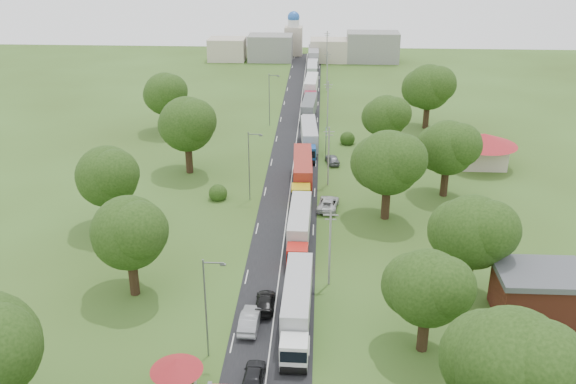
# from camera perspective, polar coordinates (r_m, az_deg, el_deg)

# --- Properties ---
(ground) EXTENTS (260.00, 260.00, 0.00)m
(ground) POSITION_cam_1_polar(r_m,az_deg,el_deg) (76.70, -0.51, -5.34)
(ground) COLOR #344A18
(ground) RESTS_ON ground
(road) EXTENTS (8.00, 200.00, 0.04)m
(road) POSITION_cam_1_polar(r_m,az_deg,el_deg) (94.71, 0.23, 0.46)
(road) COLOR black
(road) RESTS_ON ground
(guard_booth) EXTENTS (4.40, 4.40, 3.45)m
(guard_booth) POSITION_cam_1_polar(r_m,az_deg,el_deg) (55.75, -9.86, -15.48)
(guard_booth) COLOR beige
(guard_booth) RESTS_ON ground
(info_sign) EXTENTS (0.12, 3.10, 4.10)m
(info_sign) POSITION_cam_1_polar(r_m,az_deg,el_deg) (107.62, 3.40, 4.98)
(info_sign) COLOR slate
(info_sign) RESTS_ON ground
(pole_1) EXTENTS (1.60, 0.24, 9.00)m
(pole_1) POSITION_cam_1_polar(r_m,az_deg,el_deg) (68.21, 3.74, -4.81)
(pole_1) COLOR gray
(pole_1) RESTS_ON ground
(pole_2) EXTENTS (1.60, 0.24, 9.00)m
(pole_2) POSITION_cam_1_polar(r_m,az_deg,el_deg) (93.85, 3.62, 3.27)
(pole_2) COLOR gray
(pole_2) RESTS_ON ground
(pole_3) EXTENTS (1.60, 0.24, 9.00)m
(pole_3) POSITION_cam_1_polar(r_m,az_deg,el_deg) (120.54, 3.56, 7.82)
(pole_3) COLOR gray
(pole_3) RESTS_ON ground
(pole_4) EXTENTS (1.60, 0.24, 9.00)m
(pole_4) POSITION_cam_1_polar(r_m,az_deg,el_deg) (147.71, 3.51, 10.72)
(pole_4) COLOR gray
(pole_4) RESTS_ON ground
(pole_5) EXTENTS (1.60, 0.24, 9.00)m
(pole_5) POSITION_cam_1_polar(r_m,az_deg,el_deg) (175.15, 3.48, 12.71)
(pole_5) COLOR gray
(pole_5) RESTS_ON ground
(lamp_0) EXTENTS (2.03, 0.22, 10.00)m
(lamp_0) POSITION_cam_1_polar(r_m,az_deg,el_deg) (57.38, -7.20, -9.86)
(lamp_0) COLOR slate
(lamp_0) RESTS_ON ground
(lamp_1) EXTENTS (2.03, 0.22, 10.00)m
(lamp_1) POSITION_cam_1_polar(r_m,az_deg,el_deg) (88.43, -3.39, 2.59)
(lamp_1) COLOR slate
(lamp_1) RESTS_ON ground
(lamp_2) EXTENTS (2.03, 0.22, 10.00)m
(lamp_2) POSITION_cam_1_polar(r_m,az_deg,el_deg) (121.65, -1.61, 8.43)
(lamp_2) COLOR slate
(lamp_2) RESTS_ON ground
(tree_1) EXTENTS (9.60, 9.60, 12.05)m
(tree_1) POSITION_cam_1_polar(r_m,az_deg,el_deg) (49.19, 19.22, -14.22)
(tree_1) COLOR #382616
(tree_1) RESTS_ON ground
(tree_2) EXTENTS (8.00, 8.00, 10.10)m
(tree_2) POSITION_cam_1_polar(r_m,az_deg,el_deg) (58.63, 12.28, -8.26)
(tree_2) COLOR #382616
(tree_2) RESTS_ON ground
(tree_3) EXTENTS (8.80, 8.80, 11.07)m
(tree_3) POSITION_cam_1_polar(r_m,az_deg,el_deg) (68.13, 16.10, -3.38)
(tree_3) COLOR #382616
(tree_3) RESTS_ON ground
(tree_4) EXTENTS (9.60, 9.60, 12.05)m
(tree_4) POSITION_cam_1_polar(r_m,az_deg,el_deg) (83.04, 8.89, 2.64)
(tree_4) COLOR #382616
(tree_4) RESTS_ON ground
(tree_5) EXTENTS (8.80, 8.80, 11.07)m
(tree_5) POSITION_cam_1_polar(r_m,az_deg,el_deg) (92.03, 14.01, 3.87)
(tree_5) COLOR #382616
(tree_5) RESTS_ON ground
(tree_6) EXTENTS (8.00, 8.00, 10.10)m
(tree_6) POSITION_cam_1_polar(r_m,az_deg,el_deg) (107.22, 8.72, 6.69)
(tree_6) COLOR #382616
(tree_6) RESTS_ON ground
(tree_7) EXTENTS (9.60, 9.60, 12.05)m
(tree_7) POSITION_cam_1_polar(r_m,az_deg,el_deg) (122.46, 12.38, 9.11)
(tree_7) COLOR #382616
(tree_7) RESTS_ON ground
(tree_10) EXTENTS (8.80, 8.80, 11.07)m
(tree_10) POSITION_cam_1_polar(r_m,az_deg,el_deg) (67.32, -13.95, -3.47)
(tree_10) COLOR #382616
(tree_10) RESTS_ON ground
(tree_11) EXTENTS (8.80, 8.80, 11.07)m
(tree_11) POSITION_cam_1_polar(r_m,az_deg,el_deg) (82.43, -15.77, 1.39)
(tree_11) COLOR #382616
(tree_11) RESTS_ON ground
(tree_12) EXTENTS (9.60, 9.60, 12.05)m
(tree_12) POSITION_cam_1_polar(r_m,az_deg,el_deg) (98.87, -8.98, 6.01)
(tree_12) COLOR #382616
(tree_12) RESTS_ON ground
(tree_13) EXTENTS (8.80, 8.80, 11.07)m
(tree_13) POSITION_cam_1_polar(r_m,az_deg,el_deg) (119.55, -10.86, 8.58)
(tree_13) COLOR #382616
(tree_13) RESTS_ON ground
(house_brick) EXTENTS (8.60, 6.60, 5.20)m
(house_brick) POSITION_cam_1_polar(r_m,az_deg,el_deg) (68.43, 21.35, -8.39)
(house_brick) COLOR maroon
(house_brick) RESTS_ON ground
(house_cream) EXTENTS (10.08, 10.08, 5.80)m
(house_cream) POSITION_cam_1_polar(r_m,az_deg,el_deg) (105.85, 17.00, 4.03)
(house_cream) COLOR beige
(house_cream) RESTS_ON ground
(distant_town) EXTENTS (52.00, 8.00, 8.00)m
(distant_town) POSITION_cam_1_polar(r_m,az_deg,el_deg) (180.32, 1.90, 12.66)
(distant_town) COLOR gray
(distant_town) RESTS_ON ground
(church) EXTENTS (5.00, 5.00, 12.30)m
(church) POSITION_cam_1_polar(r_m,az_deg,el_deg) (188.00, 0.49, 13.70)
(church) COLOR beige
(church) RESTS_ON ground
(truck_0) EXTENTS (2.74, 14.93, 4.14)m
(truck_0) POSITION_cam_1_polar(r_m,az_deg,el_deg) (62.88, 0.80, -10.05)
(truck_0) COLOR white
(truck_0) RESTS_ON ground
(truck_1) EXTENTS (2.63, 14.34, 3.97)m
(truck_1) POSITION_cam_1_polar(r_m,az_deg,el_deg) (77.82, 1.01, -3.15)
(truck_1) COLOR red
(truck_1) RESTS_ON ground
(truck_2) EXTENTS (3.12, 15.59, 4.31)m
(truck_2) POSITION_cam_1_polar(r_m,az_deg,el_deg) (93.69, 1.29, 1.71)
(truck_2) COLOR gold
(truck_2) RESTS_ON ground
(truck_3) EXTENTS (3.29, 14.90, 4.11)m
(truck_3) POSITION_cam_1_polar(r_m,az_deg,el_deg) (109.15, 1.87, 4.82)
(truck_3) COLOR #184891
(truck_3) RESTS_ON ground
(truck_4) EXTENTS (3.08, 14.17, 3.91)m
(truck_4) POSITION_cam_1_polar(r_m,az_deg,el_deg) (125.94, 1.87, 7.30)
(truck_4) COLOR silver
(truck_4) RESTS_ON ground
(truck_5) EXTENTS (2.96, 14.75, 4.08)m
(truck_5) POSITION_cam_1_polar(r_m,az_deg,el_deg) (142.86, 2.06, 9.27)
(truck_5) COLOR maroon
(truck_5) RESTS_ON ground
(truck_6) EXTENTS (2.48, 14.14, 3.92)m
(truck_6) POSITION_cam_1_polar(r_m,az_deg,el_deg) (158.23, 2.16, 10.63)
(truck_6) COLOR #2A7132
(truck_6) RESTS_ON ground
(truck_7) EXTENTS (2.94, 15.70, 4.35)m
(truck_7) POSITION_cam_1_polar(r_m,az_deg,el_deg) (174.72, 2.27, 11.91)
(truck_7) COLOR silver
(truck_7) RESTS_ON ground
(car_lane_front) EXTENTS (1.96, 4.58, 1.54)m
(car_lane_front) POSITION_cam_1_polar(r_m,az_deg,el_deg) (56.85, -3.07, -16.02)
(car_lane_front) COLOR black
(car_lane_front) RESTS_ON ground
(car_lane_mid) EXTENTS (2.01, 5.16, 1.67)m
(car_lane_mid) POSITION_cam_1_polar(r_m,az_deg,el_deg) (63.39, -3.38, -11.27)
(car_lane_mid) COLOR #94959B
(car_lane_mid) RESTS_ON ground
(car_lane_rear) EXTENTS (2.03, 4.90, 1.42)m
(car_lane_rear) POSITION_cam_1_polar(r_m,az_deg,el_deg) (66.13, -2.04, -9.76)
(car_lane_rear) COLOR black
(car_lane_rear) RESTS_ON ground
(car_verge_near) EXTENTS (3.26, 5.89, 1.56)m
(car_verge_near) POSITION_cam_1_polar(r_m,az_deg,el_deg) (87.49, 3.59, -1.03)
(car_verge_near) COLOR #BABABA
(car_verge_near) RESTS_ON ground
(car_verge_far) EXTENTS (2.64, 4.58, 1.47)m
(car_verge_far) POSITION_cam_1_polar(r_m,az_deg,el_deg) (103.70, 3.97, 2.91)
(car_verge_far) COLOR slate
(car_verge_far) RESTS_ON ground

